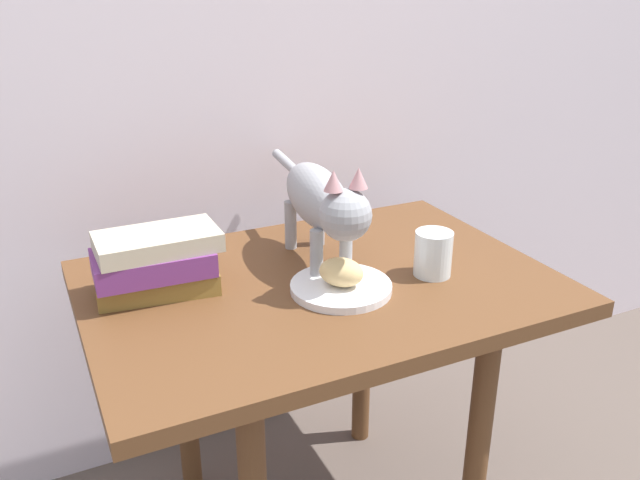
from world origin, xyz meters
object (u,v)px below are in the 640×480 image
at_px(bread_roll, 341,272).
at_px(book_stack, 156,263).
at_px(plate, 341,287).
at_px(candle_jar, 433,256).
at_px(cat, 322,201).
at_px(side_table, 320,319).

bearing_deg(bread_roll, book_stack, 154.21).
height_order(plate, candle_jar, candle_jar).
xyz_separation_m(plate, cat, (0.01, 0.11, 0.13)).
bearing_deg(cat, plate, -97.36).
relative_size(bread_roll, candle_jar, 0.94).
relative_size(plate, candle_jar, 2.12).
distance_m(cat, book_stack, 0.32).
relative_size(bread_roll, cat, 0.17).
bearing_deg(book_stack, candle_jar, -17.38).
bearing_deg(candle_jar, side_table, 161.20).
distance_m(side_table, bread_roll, 0.14).
bearing_deg(side_table, book_stack, 163.66).
xyz_separation_m(plate, book_stack, (-0.29, 0.14, 0.05)).
distance_m(cat, candle_jar, 0.23).
xyz_separation_m(book_stack, candle_jar, (0.48, -0.15, -0.02)).
distance_m(bread_roll, book_stack, 0.32).
bearing_deg(cat, side_table, -118.36).
relative_size(plate, cat, 0.38).
bearing_deg(cat, bread_roll, -98.14).
bearing_deg(bread_roll, candle_jar, -2.72).
distance_m(side_table, plate, 0.11).
xyz_separation_m(side_table, bread_roll, (0.01, -0.06, 0.12)).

